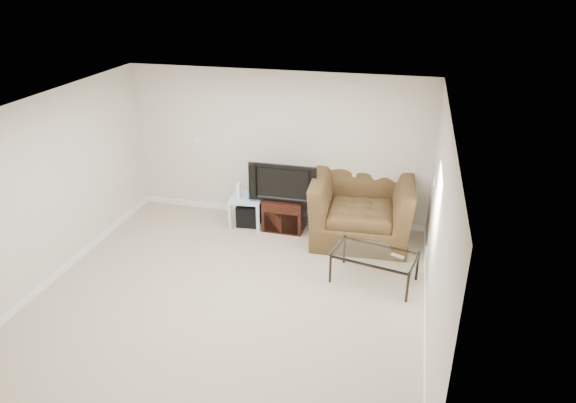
% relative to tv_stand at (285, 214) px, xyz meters
% --- Properties ---
extents(floor, '(5.00, 5.00, 0.00)m').
position_rel_tv_stand_xyz_m(floor, '(-0.23, -2.05, -0.27)').
color(floor, tan).
rests_on(floor, ground).
extents(ceiling, '(5.00, 5.00, 0.00)m').
position_rel_tv_stand_xyz_m(ceiling, '(-0.23, -2.05, 2.23)').
color(ceiling, white).
rests_on(ceiling, ground).
extents(wall_back, '(5.00, 0.02, 2.50)m').
position_rel_tv_stand_xyz_m(wall_back, '(-0.23, 0.45, 0.98)').
color(wall_back, silver).
rests_on(wall_back, ground).
extents(wall_left, '(0.02, 5.00, 2.50)m').
position_rel_tv_stand_xyz_m(wall_left, '(-2.73, -2.05, 0.98)').
color(wall_left, silver).
rests_on(wall_left, ground).
extents(wall_right, '(0.02, 5.00, 2.50)m').
position_rel_tv_stand_xyz_m(wall_right, '(2.27, -2.05, 0.98)').
color(wall_right, silver).
rests_on(wall_right, ground).
extents(plate_back, '(0.12, 0.02, 0.12)m').
position_rel_tv_stand_xyz_m(plate_back, '(-1.63, 0.44, 0.98)').
color(plate_back, white).
rests_on(plate_back, wall_back).
extents(plate_right_switch, '(0.02, 0.09, 0.13)m').
position_rel_tv_stand_xyz_m(plate_right_switch, '(2.25, -0.45, 0.98)').
color(plate_right_switch, white).
rests_on(plate_right_switch, wall_right).
extents(plate_right_outlet, '(0.02, 0.08, 0.12)m').
position_rel_tv_stand_xyz_m(plate_right_outlet, '(2.25, -0.75, 0.03)').
color(plate_right_outlet, white).
rests_on(plate_right_outlet, wall_right).
extents(tv_stand, '(0.66, 0.47, 0.54)m').
position_rel_tv_stand_xyz_m(tv_stand, '(0.00, 0.00, 0.00)').
color(tv_stand, black).
rests_on(tv_stand, floor).
extents(dvd_player, '(0.38, 0.27, 0.05)m').
position_rel_tv_stand_xyz_m(dvd_player, '(-0.00, -0.04, 0.18)').
color(dvd_player, black).
rests_on(dvd_player, tv_stand).
extents(television, '(1.02, 0.21, 0.63)m').
position_rel_tv_stand_xyz_m(television, '(-0.00, -0.03, 0.59)').
color(television, black).
rests_on(television, tv_stand).
extents(side_table, '(0.56, 0.56, 0.50)m').
position_rel_tv_stand_xyz_m(side_table, '(-0.65, 0.00, -0.02)').
color(side_table, silver).
rests_on(side_table, floor).
extents(subwoofer, '(0.40, 0.40, 0.37)m').
position_rel_tv_stand_xyz_m(subwoofer, '(-0.62, 0.02, -0.09)').
color(subwoofer, black).
rests_on(subwoofer, floor).
extents(game_console, '(0.08, 0.17, 0.23)m').
position_rel_tv_stand_xyz_m(game_console, '(-0.77, -0.03, 0.34)').
color(game_console, white).
rests_on(game_console, side_table).
extents(game_case, '(0.08, 0.15, 0.20)m').
position_rel_tv_stand_xyz_m(game_case, '(-0.58, -0.02, 0.33)').
color(game_case, '#337FCC').
rests_on(game_case, side_table).
extents(recliner, '(1.60, 1.09, 1.36)m').
position_rel_tv_stand_xyz_m(recliner, '(1.24, 0.00, 0.41)').
color(recliner, brown).
rests_on(recliner, floor).
extents(coffee_table, '(1.25, 0.86, 0.45)m').
position_rel_tv_stand_xyz_m(coffee_table, '(1.57, -1.22, -0.05)').
color(coffee_table, black).
rests_on(coffee_table, floor).
extents(remote, '(0.18, 0.12, 0.02)m').
position_rel_tv_stand_xyz_m(remote, '(1.86, -1.24, 0.19)').
color(remote, '#B2B2B7').
rests_on(remote, coffee_table).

